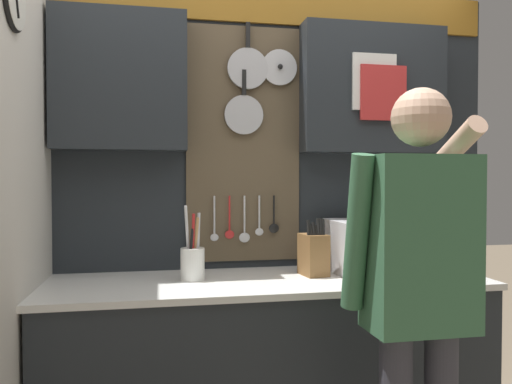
# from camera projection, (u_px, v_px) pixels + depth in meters

# --- Properties ---
(base_cabinet_counter) EXTENTS (2.09, 0.66, 0.92)m
(base_cabinet_counter) POSITION_uv_depth(u_px,v_px,m) (269.00, 374.00, 2.40)
(base_cabinet_counter) COLOR #23282D
(base_cabinet_counter) RESTS_ON ground_plane
(back_wall_unit) EXTENTS (2.66, 0.23, 2.43)m
(back_wall_unit) POSITION_uv_depth(u_px,v_px,m) (259.00, 160.00, 2.67)
(back_wall_unit) COLOR #23282D
(back_wall_unit) RESTS_ON ground_plane
(side_wall) EXTENTS (0.07, 1.60, 2.43)m
(side_wall) POSITION_uv_depth(u_px,v_px,m) (5.00, 225.00, 1.80)
(side_wall) COLOR silver
(side_wall) RESTS_ON ground_plane
(microwave) EXTENTS (0.52, 0.40, 0.27)m
(microwave) POSITION_uv_depth(u_px,v_px,m) (384.00, 247.00, 2.54)
(microwave) COLOR silver
(microwave) RESTS_ON base_cabinet_counter
(knife_block) EXTENTS (0.13, 0.16, 0.29)m
(knife_block) POSITION_uv_depth(u_px,v_px,m) (314.00, 254.00, 2.47)
(knife_block) COLOR brown
(knife_block) RESTS_ON base_cabinet_counter
(utensil_crock) EXTENTS (0.11, 0.11, 0.35)m
(utensil_crock) POSITION_uv_depth(u_px,v_px,m) (193.00, 261.00, 2.36)
(utensil_crock) COLOR white
(utensil_crock) RESTS_ON base_cabinet_counter
(person) EXTENTS (0.54, 0.62, 1.72)m
(person) POSITION_uv_depth(u_px,v_px,m) (418.00, 279.00, 1.82)
(person) COLOR #383842
(person) RESTS_ON ground_plane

